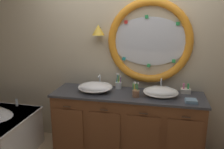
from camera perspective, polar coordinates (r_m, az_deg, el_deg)
back_wall_assembly at (r=3.26m, az=4.41°, el=4.73°), size 6.40×0.26×2.60m
vanity_counter at (r=3.24m, az=3.60°, el=-11.90°), size 1.97×0.60×0.87m
sink_basin_left at (r=3.12m, az=-4.08°, el=-3.09°), size 0.46×0.46×0.13m
sink_basin_right at (r=3.00m, az=11.74°, el=-4.19°), size 0.44×0.44×0.12m
faucet_set_left at (r=3.32m, az=-2.97°, el=-1.90°), size 0.24×0.12×0.18m
faucet_set_right at (r=3.21m, az=11.82°, el=-2.81°), size 0.20×0.13×0.17m
toothbrush_holder_left at (r=3.26m, az=1.57°, el=-2.46°), size 0.09×0.09×0.22m
toothbrush_holder_right at (r=2.95m, az=5.84°, el=-4.53°), size 0.10×0.10×0.19m
soap_dispenser at (r=3.08m, az=5.55°, el=-3.28°), size 0.06×0.07×0.16m
folded_hand_towel at (r=2.92m, az=18.69°, el=-6.10°), size 0.14×0.14×0.04m
toiletry_basket at (r=3.22m, az=17.48°, el=-3.70°), size 0.13×0.10×0.13m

